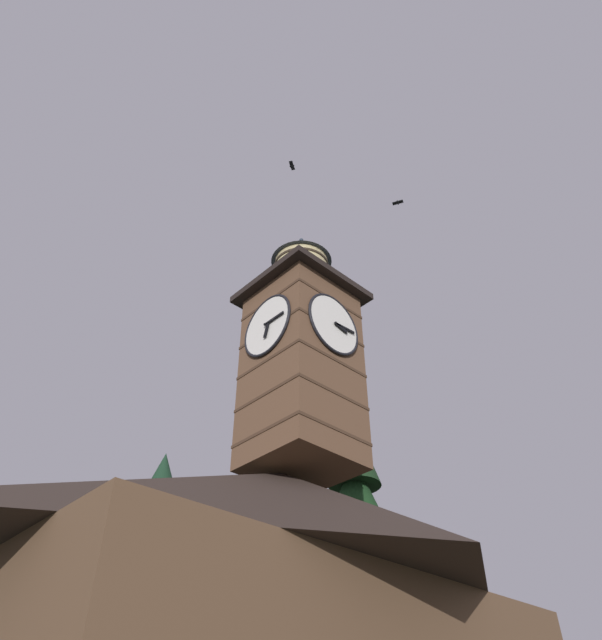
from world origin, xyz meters
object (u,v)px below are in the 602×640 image
object	(u,v)px
building_main	(279,632)
flying_bird_low	(292,166)
pine_tree_aside	(361,593)
flying_bird_high	(398,202)
clock_tower	(301,351)
moon	(207,616)
pine_tree_behind	(140,629)

from	to	relation	value
building_main	flying_bird_low	world-z (taller)	flying_bird_low
building_main	pine_tree_aside	bearing A→B (deg)	-150.98
flying_bird_high	flying_bird_low	distance (m)	5.74
clock_tower	flying_bird_low	distance (m)	11.16
clock_tower	flying_bird_high	distance (m)	8.63
moon	building_main	bearing A→B (deg)	58.09
pine_tree_aside	flying_bird_low	xyz separation A→B (m)	(8.06, 4.40, 16.53)
flying_bird_high	flying_bird_low	world-z (taller)	flying_bird_low
clock_tower	moon	xyz separation A→B (m)	(-18.79, -31.19, -1.09)
building_main	clock_tower	xyz separation A→B (m)	(-0.30, 0.53, 8.53)
pine_tree_aside	moon	xyz separation A→B (m)	(-10.47, -25.88, 4.31)
moon	flying_bird_high	distance (m)	38.44
flying_bird_high	moon	bearing A→B (deg)	-114.99
clock_tower	flying_bird_low	xyz separation A→B (m)	(-0.26, -0.91, 11.12)
building_main	flying_bird_high	world-z (taller)	flying_bird_high
pine_tree_behind	moon	xyz separation A→B (m)	(-19.40, -24.17, 6.55)
building_main	clock_tower	bearing A→B (deg)	119.57
moon	flying_bird_low	bearing A→B (deg)	58.53
building_main	flying_bird_high	size ratio (longest dim) A/B	31.05
clock_tower	pine_tree_aside	bearing A→B (deg)	-147.44
moon	pine_tree_behind	bearing A→B (deg)	51.26
pine_tree_aside	moon	bearing A→B (deg)	-112.03
pine_tree_behind	pine_tree_aside	distance (m)	9.36
pine_tree_behind	flying_bird_high	world-z (taller)	flying_bird_high
clock_tower	flying_bird_high	bearing A→B (deg)	137.41
flying_bird_high	clock_tower	bearing A→B (deg)	-42.59
pine_tree_behind	pine_tree_aside	world-z (taller)	pine_tree_aside
building_main	moon	size ratio (longest dim) A/B	9.72
building_main	pine_tree_behind	world-z (taller)	pine_tree_behind
pine_tree_behind	moon	distance (m)	31.68
flying_bird_high	flying_bird_low	bearing A→B (deg)	-53.34
flying_bird_high	building_main	bearing A→B (deg)	-44.90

